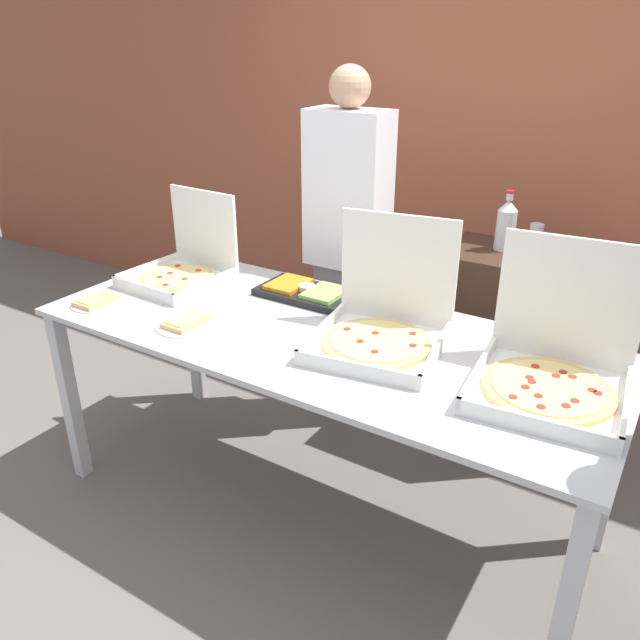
% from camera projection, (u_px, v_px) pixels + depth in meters
% --- Properties ---
extents(ground_plane, '(16.00, 16.00, 0.00)m').
position_uv_depth(ground_plane, '(320.00, 506.00, 2.85)').
color(ground_plane, slate).
extents(brick_wall_behind, '(10.00, 0.06, 2.80)m').
position_uv_depth(brick_wall_behind, '(478.00, 141.00, 3.57)').
color(brick_wall_behind, '#9E5138').
rests_on(brick_wall_behind, ground_plane).
extents(buffet_table, '(2.32, 0.94, 0.89)m').
position_uv_depth(buffet_table, '(320.00, 353.00, 2.52)').
color(buffet_table, silver).
rests_on(buffet_table, ground_plane).
extents(pizza_box_far_left, '(0.53, 0.55, 0.46)m').
position_uv_depth(pizza_box_far_left, '(382.00, 324.00, 2.35)').
color(pizza_box_far_left, white).
rests_on(pizza_box_far_left, buffet_table).
extents(pizza_box_far_right, '(0.42, 0.44, 0.41)m').
position_uv_depth(pizza_box_far_right, '(183.00, 266.00, 2.95)').
color(pizza_box_far_right, white).
rests_on(pizza_box_far_right, buffet_table).
extents(pizza_box_near_left, '(0.52, 0.53, 0.47)m').
position_uv_depth(pizza_box_near_left, '(553.00, 367.00, 2.05)').
color(pizza_box_near_left, white).
rests_on(pizza_box_near_left, buffet_table).
extents(paper_plate_front_left, '(0.22, 0.22, 0.03)m').
position_uv_depth(paper_plate_front_left, '(96.00, 301.00, 2.72)').
color(paper_plate_front_left, white).
rests_on(paper_plate_front_left, buffet_table).
extents(paper_plate_front_right, '(0.25, 0.25, 0.03)m').
position_uv_depth(paper_plate_front_right, '(186.00, 323.00, 2.52)').
color(paper_plate_front_right, white).
rests_on(paper_plate_front_right, buffet_table).
extents(veggie_tray, '(0.44, 0.25, 0.05)m').
position_uv_depth(veggie_tray, '(307.00, 292.00, 2.80)').
color(veggie_tray, black).
rests_on(veggie_tray, buffet_table).
extents(sideboard_podium, '(0.60, 0.44, 1.02)m').
position_uv_depth(sideboard_podium, '(497.00, 349.00, 3.16)').
color(sideboard_podium, '#382319').
rests_on(sideboard_podium, ground_plane).
extents(soda_bottle, '(0.09, 0.09, 0.28)m').
position_uv_depth(soda_bottle, '(506.00, 224.00, 2.94)').
color(soda_bottle, '#B7BCC1').
rests_on(soda_bottle, sideboard_podium).
extents(soda_can_silver, '(0.07, 0.07, 0.12)m').
position_uv_depth(soda_can_silver, '(536.00, 236.00, 2.97)').
color(soda_can_silver, silver).
rests_on(soda_can_silver, sideboard_podium).
extents(person_guest_plaid, '(0.40, 0.22, 1.84)m').
position_uv_depth(person_guest_plaid, '(347.00, 249.00, 3.18)').
color(person_guest_plaid, slate).
rests_on(person_guest_plaid, ground_plane).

